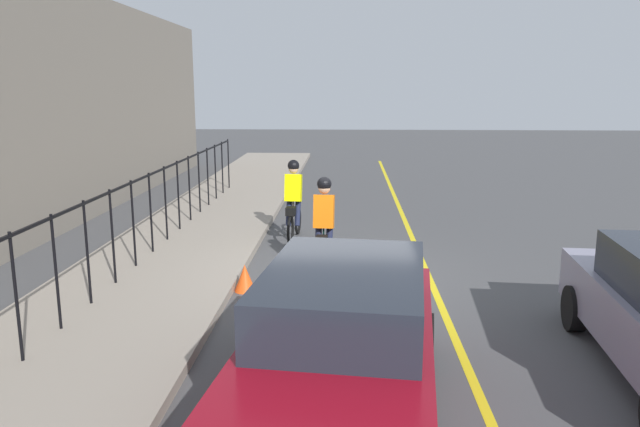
# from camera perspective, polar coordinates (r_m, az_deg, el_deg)

# --- Properties ---
(ground_plane) EXTENTS (80.00, 80.00, 0.00)m
(ground_plane) POSITION_cam_1_polar(r_m,az_deg,el_deg) (11.18, 1.98, -5.90)
(ground_plane) COLOR #484749
(lane_line_centre) EXTENTS (36.00, 0.12, 0.01)m
(lane_line_centre) POSITION_cam_1_polar(r_m,az_deg,el_deg) (11.28, 10.18, -5.91)
(lane_line_centre) COLOR yellow
(lane_line_centre) RESTS_ON ground
(sidewalk) EXTENTS (40.00, 3.20, 0.15)m
(sidewalk) POSITION_cam_1_polar(r_m,az_deg,el_deg) (11.69, -14.98, -5.13)
(sidewalk) COLOR gray
(sidewalk) RESTS_ON ground
(building_wall) EXTENTS (28.00, 0.80, 5.81)m
(building_wall) POSITION_cam_1_polar(r_m,az_deg,el_deg) (14.52, -26.99, 8.57)
(building_wall) COLOR slate
(building_wall) RESTS_ON ground
(iron_fence) EXTENTS (16.03, 0.04, 1.60)m
(iron_fence) POSITION_cam_1_polar(r_m,az_deg,el_deg) (12.48, -15.65, 1.33)
(iron_fence) COLOR black
(iron_fence) RESTS_ON sidewalk
(cyclist_lead) EXTENTS (1.71, 0.38, 1.83)m
(cyclist_lead) POSITION_cam_1_polar(r_m,az_deg,el_deg) (13.58, -2.49, 1.21)
(cyclist_lead) COLOR black
(cyclist_lead) RESTS_ON ground
(cyclist_follow) EXTENTS (1.71, 0.38, 1.83)m
(cyclist_follow) POSITION_cam_1_polar(r_m,az_deg,el_deg) (10.99, 0.38, -1.28)
(cyclist_follow) COLOR black
(cyclist_follow) RESTS_ON ground
(parked_sedan_rear) EXTENTS (4.58, 2.32, 1.58)m
(parked_sedan_rear) POSITION_cam_1_polar(r_m,az_deg,el_deg) (6.34, 2.11, -12.06)
(parked_sedan_rear) COLOR maroon
(parked_sedan_rear) RESTS_ON ground
(traffic_cone_near) EXTENTS (0.36, 0.36, 0.46)m
(traffic_cone_near) POSITION_cam_1_polar(r_m,az_deg,el_deg) (10.40, -7.06, -6.01)
(traffic_cone_near) COLOR #F45016
(traffic_cone_near) RESTS_ON ground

